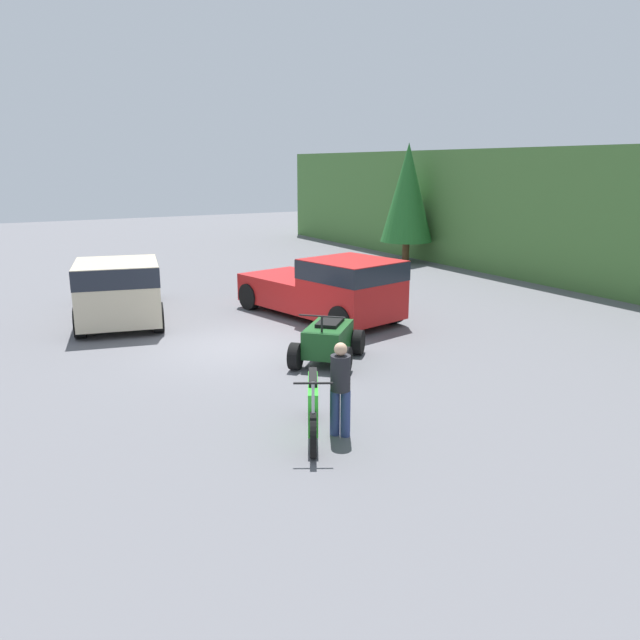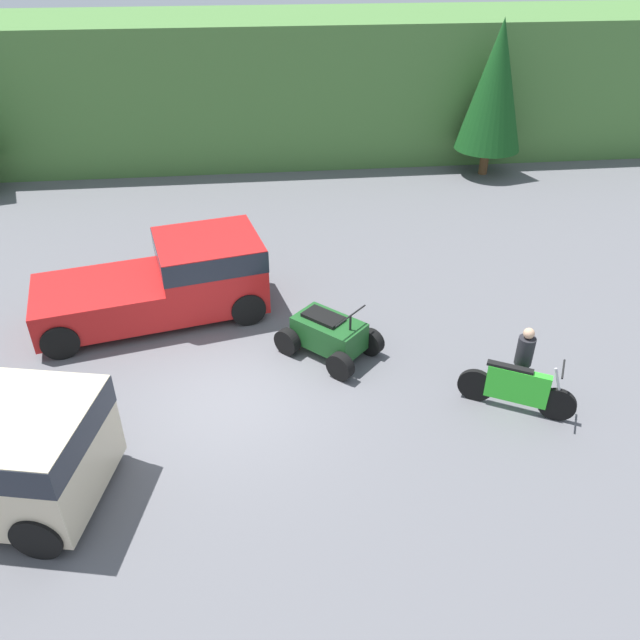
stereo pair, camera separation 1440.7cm
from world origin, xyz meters
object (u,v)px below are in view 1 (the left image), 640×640
(quad_atv, at_px, (328,341))
(rider_person, at_px, (340,386))
(pickup_truck_red, at_px, (331,287))
(dirt_bike, at_px, (313,407))
(pickup_truck_second, at_px, (119,287))

(quad_atv, bearing_deg, rider_person, 17.25)
(pickup_truck_red, distance_m, dirt_bike, 8.06)
(dirt_bike, bearing_deg, pickup_truck_second, -145.22)
(pickup_truck_second, bearing_deg, rider_person, 20.98)
(dirt_bike, height_order, quad_atv, quad_atv)
(pickup_truck_red, distance_m, pickup_truck_second, 6.09)
(pickup_truck_second, xyz_separation_m, quad_atv, (6.31, 3.30, -0.49))
(dirt_bike, relative_size, rider_person, 1.25)
(quad_atv, distance_m, rider_person, 4.05)
(pickup_truck_second, height_order, dirt_bike, pickup_truck_second)
(pickup_truck_red, height_order, rider_person, pickup_truck_red)
(pickup_truck_second, distance_m, dirt_bike, 9.75)
(pickup_truck_red, distance_m, rider_person, 8.03)
(rider_person, bearing_deg, quad_atv, -159.15)
(pickup_truck_red, relative_size, rider_person, 3.46)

